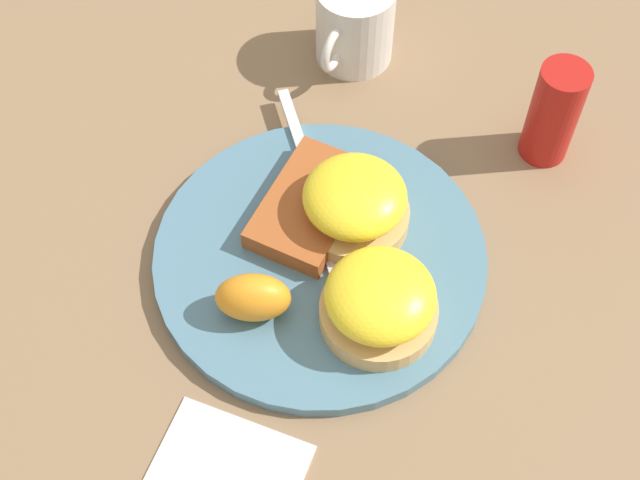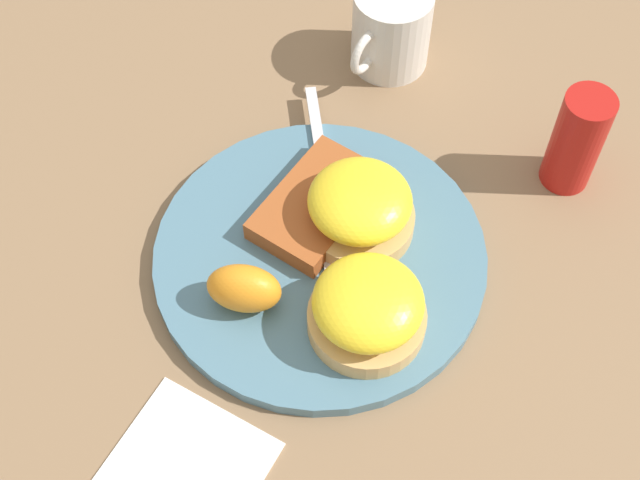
{
  "view_description": "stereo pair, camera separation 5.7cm",
  "coord_description": "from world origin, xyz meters",
  "px_view_note": "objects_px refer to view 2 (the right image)",
  "views": [
    {
      "loc": [
        0.35,
        0.18,
        0.65
      ],
      "look_at": [
        0.0,
        0.0,
        0.03
      ],
      "focal_mm": 50.0,
      "sensor_mm": 36.0,
      "label": 1
    },
    {
      "loc": [
        0.32,
        0.23,
        0.65
      ],
      "look_at": [
        0.0,
        0.0,
        0.03
      ],
      "focal_mm": 50.0,
      "sensor_mm": 36.0,
      "label": 2
    }
  ],
  "objects_px": {
    "hashbrown_patty": "(318,204)",
    "cup": "(391,29)",
    "orange_wedge": "(244,289)",
    "condiment_bottle": "(577,141)",
    "sandwich_benedict_right": "(359,208)",
    "fork": "(326,190)",
    "sandwich_benedict_left": "(368,309)"
  },
  "relations": [
    {
      "from": "fork",
      "to": "condiment_bottle",
      "type": "bearing_deg",
      "value": 132.99
    },
    {
      "from": "sandwich_benedict_left",
      "to": "condiment_bottle",
      "type": "height_order",
      "value": "condiment_bottle"
    },
    {
      "from": "sandwich_benedict_left",
      "to": "sandwich_benedict_right",
      "type": "relative_size",
      "value": 1.0
    },
    {
      "from": "sandwich_benedict_right",
      "to": "condiment_bottle",
      "type": "height_order",
      "value": "condiment_bottle"
    },
    {
      "from": "sandwich_benedict_left",
      "to": "orange_wedge",
      "type": "relative_size",
      "value": 1.57
    },
    {
      "from": "orange_wedge",
      "to": "cup",
      "type": "height_order",
      "value": "cup"
    },
    {
      "from": "condiment_bottle",
      "to": "hashbrown_patty",
      "type": "bearing_deg",
      "value": -41.94
    },
    {
      "from": "hashbrown_patty",
      "to": "cup",
      "type": "bearing_deg",
      "value": -163.85
    },
    {
      "from": "hashbrown_patty",
      "to": "condiment_bottle",
      "type": "height_order",
      "value": "condiment_bottle"
    },
    {
      "from": "sandwich_benedict_left",
      "to": "condiment_bottle",
      "type": "distance_m",
      "value": 0.24
    },
    {
      "from": "sandwich_benedict_left",
      "to": "sandwich_benedict_right",
      "type": "bearing_deg",
      "value": -141.63
    },
    {
      "from": "sandwich_benedict_left",
      "to": "cup",
      "type": "bearing_deg",
      "value": -149.85
    },
    {
      "from": "hashbrown_patty",
      "to": "orange_wedge",
      "type": "height_order",
      "value": "orange_wedge"
    },
    {
      "from": "sandwich_benedict_right",
      "to": "fork",
      "type": "height_order",
      "value": "sandwich_benedict_right"
    },
    {
      "from": "hashbrown_patty",
      "to": "orange_wedge",
      "type": "bearing_deg",
      "value": 2.8
    },
    {
      "from": "sandwich_benedict_left",
      "to": "sandwich_benedict_right",
      "type": "xyz_separation_m",
      "value": [
        -0.07,
        -0.06,
        0.0
      ]
    },
    {
      "from": "sandwich_benedict_right",
      "to": "orange_wedge",
      "type": "xyz_separation_m",
      "value": [
        0.11,
        -0.03,
        -0.01
      ]
    },
    {
      "from": "sandwich_benedict_right",
      "to": "cup",
      "type": "height_order",
      "value": "cup"
    },
    {
      "from": "hashbrown_patty",
      "to": "fork",
      "type": "distance_m",
      "value": 0.02
    },
    {
      "from": "sandwich_benedict_left",
      "to": "fork",
      "type": "height_order",
      "value": "sandwich_benedict_left"
    },
    {
      "from": "sandwich_benedict_left",
      "to": "sandwich_benedict_right",
      "type": "distance_m",
      "value": 0.09
    },
    {
      "from": "sandwich_benedict_left",
      "to": "fork",
      "type": "xyz_separation_m",
      "value": [
        -0.09,
        -0.1,
        -0.03
      ]
    },
    {
      "from": "sandwich_benedict_right",
      "to": "condiment_bottle",
      "type": "bearing_deg",
      "value": 144.75
    },
    {
      "from": "sandwich_benedict_right",
      "to": "hashbrown_patty",
      "type": "height_order",
      "value": "sandwich_benedict_right"
    },
    {
      "from": "sandwich_benedict_left",
      "to": "cup",
      "type": "relative_size",
      "value": 0.91
    },
    {
      "from": "orange_wedge",
      "to": "condiment_bottle",
      "type": "relative_size",
      "value": 0.59
    },
    {
      "from": "hashbrown_patty",
      "to": "orange_wedge",
      "type": "distance_m",
      "value": 0.11
    },
    {
      "from": "hashbrown_patty",
      "to": "cup",
      "type": "height_order",
      "value": "cup"
    },
    {
      "from": "orange_wedge",
      "to": "fork",
      "type": "xyz_separation_m",
      "value": [
        -0.13,
        -0.01,
        -0.02
      ]
    },
    {
      "from": "fork",
      "to": "sandwich_benedict_left",
      "type": "bearing_deg",
      "value": 49.29
    },
    {
      "from": "orange_wedge",
      "to": "condiment_bottle",
      "type": "height_order",
      "value": "condiment_bottle"
    },
    {
      "from": "hashbrown_patty",
      "to": "orange_wedge",
      "type": "xyz_separation_m",
      "value": [
        0.11,
        0.01,
        0.01
      ]
    }
  ]
}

